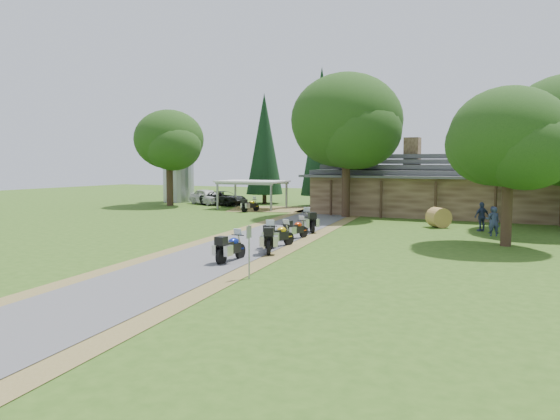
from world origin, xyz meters
The scene contains 23 objects.
ground centered at (0.00, 0.00, 0.00)m, with size 120.00×120.00×0.00m, color #2F5016.
driveway centered at (-0.50, 4.00, 0.00)m, with size 46.00×46.00×0.00m, color #4D4E50.
lodge centered at (6.00, 24.00, 2.45)m, with size 21.40×9.40×4.90m, color #503929, non-canonical shape.
silo centered at (-21.99, 26.60, 3.31)m, with size 3.26×3.26×6.62m, color gray.
carport centered at (-10.67, 22.39, 1.27)m, with size 5.85×3.90×2.53m, color silver, non-canonical shape.
car_white_sedan centered at (-17.16, 24.78, 0.97)m, with size 5.84×2.47×1.95m, color silver.
car_dark_suv centered at (-15.05, 24.56, 1.04)m, with size 5.42×2.30×2.07m, color black.
motorcycle_row_a centered at (1.44, -0.94, 0.66)m, with size 1.92×0.63×1.32m, color navy, non-canonical shape.
motorcycle_row_b centered at (1.79, 1.89, 0.72)m, with size 2.09×0.68×1.43m, color #ABAFB3, non-canonical shape.
motorcycle_row_c centered at (1.46, 3.52, 0.65)m, with size 1.91×0.62×1.31m, color gold, non-canonical shape.
motorcycle_row_d centered at (1.05, 6.39, 0.61)m, with size 1.78×0.58×1.22m, color #BC320C, non-canonical shape.
motorcycle_row_e centered at (0.41, 9.65, 0.70)m, with size 2.06×0.67×1.41m, color black, non-canonical shape.
motorcycle_carport_a centered at (-9.36, 19.73, 0.62)m, with size 1.81×0.59×1.24m, color yellow, non-canonical shape.
person_a centered at (10.54, 12.52, 0.97)m, with size 0.55×0.40×1.95m, color navy.
person_b centered at (10.34, 13.79, 0.94)m, with size 0.53×0.38×1.88m, color navy.
person_c centered at (9.67, 14.57, 1.04)m, with size 0.59×0.43×2.08m, color navy.
hay_bale centered at (6.98, 15.38, 0.64)m, with size 1.28×1.28×1.17m, color #A47B3C.
sign_post centered at (3.79, -3.54, 0.97)m, with size 0.35×0.06×1.93m, color gray, non-canonical shape.
oak_lodge_left centered at (-0.64, 19.10, 5.90)m, with size 8.41×8.41×11.79m, color #16350F, non-canonical shape.
oak_driveway centered at (11.43, 8.92, 4.37)m, with size 5.83×5.83×8.74m, color #16350F, non-canonical shape.
oak_silo centered at (-19.54, 21.97, 5.13)m, with size 6.63×6.63×10.26m, color #16350F, non-canonical shape.
cedar_near centered at (-6.32, 28.08, 6.57)m, with size 3.91×3.91×13.13m, color black.
cedar_far centered at (-12.66, 28.45, 5.55)m, with size 3.68×3.68×11.09m, color black.
Camera 1 is at (13.36, -20.27, 4.16)m, focal length 35.00 mm.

